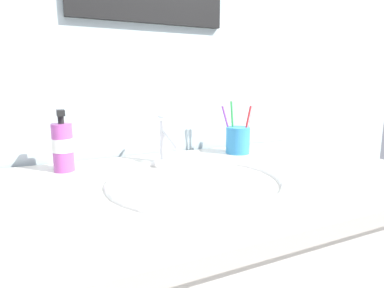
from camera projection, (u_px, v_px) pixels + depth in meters
tiled_wall_back at (147, 68)px, 1.09m from camera, size 2.46×0.04×2.40m
sink_basin at (197, 200)px, 0.81m from camera, size 0.44×0.44×0.13m
faucet at (166, 140)px, 0.97m from camera, size 0.02×0.16×0.14m
toothbrush_cup at (238, 140)px, 1.12m from camera, size 0.08×0.08×0.09m
toothbrush_white at (250, 121)px, 1.11m from camera, size 0.04×0.02×0.18m
toothbrush_red at (247, 122)px, 1.09m from camera, size 0.04×0.03×0.18m
toothbrush_green at (232, 119)px, 1.11m from camera, size 0.02×0.02×0.20m
toothbrush_purple at (227, 122)px, 1.11m from camera, size 0.05×0.04×0.18m
soap_dispenser at (63, 146)px, 0.88m from camera, size 0.06×0.06×0.17m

